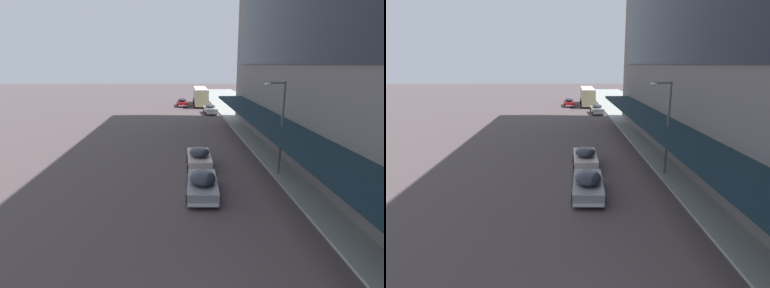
% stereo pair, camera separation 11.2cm
% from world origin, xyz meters
% --- Properties ---
extents(transit_bus_kerbside_front, '(2.93, 10.87, 3.36)m').
position_xyz_m(transit_bus_kerbside_front, '(3.64, 53.74, 1.92)').
color(transit_bus_kerbside_front, tan).
rests_on(transit_bus_kerbside_front, ground).
extents(sedan_oncoming_front, '(2.02, 4.62, 1.50)m').
position_xyz_m(sedan_oncoming_front, '(4.45, 43.21, 0.75)').
color(sedan_oncoming_front, beige).
rests_on(sedan_oncoming_front, ground).
extents(sedan_second_mid, '(2.13, 4.57, 1.53)m').
position_xyz_m(sedan_second_mid, '(0.63, 11.80, 0.75)').
color(sedan_second_mid, gray).
rests_on(sedan_second_mid, ground).
extents(sedan_far_back, '(1.93, 4.30, 1.63)m').
position_xyz_m(sedan_far_back, '(0.80, 16.97, 0.80)').
color(sedan_far_back, beige).
rests_on(sedan_far_back, ground).
extents(sedan_lead_near, '(2.10, 4.92, 1.56)m').
position_xyz_m(sedan_lead_near, '(0.01, 52.39, 0.76)').
color(sedan_lead_near, '#A4191E').
rests_on(sedan_lead_near, ground).
extents(street_lamp, '(1.50, 0.28, 6.60)m').
position_xyz_m(street_lamp, '(6.28, 14.96, 4.01)').
color(street_lamp, '#4C4C51').
rests_on(street_lamp, sidewalk_kerb).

